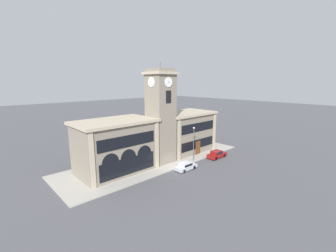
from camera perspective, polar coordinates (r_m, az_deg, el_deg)
ground_plane at (r=41.15m, az=2.62°, el=-10.68°), size 300.00×300.00×0.00m
sidewalk_kerb at (r=45.35m, az=-3.00°, el=-8.47°), size 38.14×12.30×0.15m
clock_tower at (r=42.11m, az=-1.87°, el=2.37°), size 4.93×4.93×18.84m
town_hall_left_wing at (r=39.45m, az=-13.13°, el=-4.99°), size 13.36×8.39×9.01m
town_hall_right_wing at (r=50.01m, az=4.25°, el=-1.42°), size 12.95×8.39×8.79m
parked_car_near at (r=40.36m, az=4.53°, el=-10.10°), size 4.19×1.86×1.33m
parked_car_mid at (r=47.26m, az=12.27°, el=-6.99°), size 4.49×1.91×1.51m
street_lamp at (r=43.45m, az=6.54°, el=-3.37°), size 0.36×0.36×6.70m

